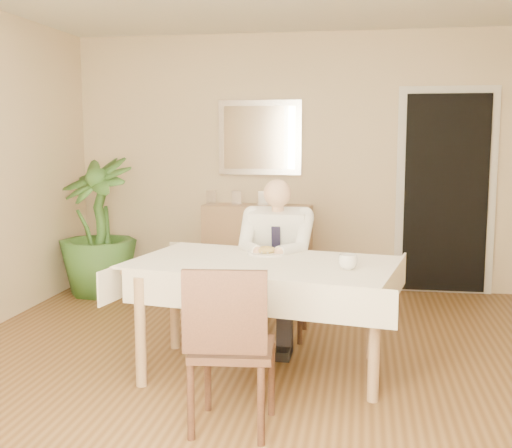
% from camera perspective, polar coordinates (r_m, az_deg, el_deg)
% --- Properties ---
extents(room, '(5.00, 5.02, 2.60)m').
position_cam_1_polar(room, '(4.16, -0.80, 4.13)').
color(room, brown).
rests_on(room, ground).
extents(window, '(1.34, 0.04, 1.44)m').
position_cam_1_polar(window, '(1.78, -15.23, 3.70)').
color(window, beige).
rests_on(window, room).
extents(doorway, '(0.96, 0.07, 2.10)m').
position_cam_1_polar(doorway, '(6.62, 16.50, 2.60)').
color(doorway, beige).
rests_on(doorway, ground).
extents(mirror, '(0.86, 0.04, 0.76)m').
position_cam_1_polar(mirror, '(6.63, 0.32, 7.69)').
color(mirror, silver).
rests_on(mirror, room).
extents(dining_table, '(1.89, 1.32, 0.75)m').
position_cam_1_polar(dining_table, '(4.22, 0.64, -4.47)').
color(dining_table, '#95774E').
rests_on(dining_table, ground).
extents(chair_far, '(0.46, 0.46, 0.92)m').
position_cam_1_polar(chair_far, '(5.11, 2.17, -3.99)').
color(chair_far, '#442717').
rests_on(chair_far, ground).
extents(chair_near, '(0.47, 0.47, 0.91)m').
position_cam_1_polar(chair_near, '(3.39, -2.38, -10.30)').
color(chair_near, '#442717').
rests_on(chair_near, ground).
extents(seated_man, '(0.48, 0.72, 1.24)m').
position_cam_1_polar(seated_man, '(4.79, 1.73, -2.70)').
color(seated_man, white).
rests_on(seated_man, ground).
extents(plate, '(0.26, 0.26, 0.02)m').
position_cam_1_polar(plate, '(4.45, 0.90, -2.61)').
color(plate, white).
rests_on(plate, dining_table).
extents(food, '(0.14, 0.14, 0.06)m').
position_cam_1_polar(food, '(4.45, 0.90, -2.34)').
color(food, olive).
rests_on(food, dining_table).
extents(knife, '(0.01, 0.13, 0.01)m').
position_cam_1_polar(knife, '(4.38, 1.30, -2.55)').
color(knife, silver).
rests_on(knife, dining_table).
extents(fork, '(0.01, 0.13, 0.01)m').
position_cam_1_polar(fork, '(4.40, 0.27, -2.52)').
color(fork, silver).
rests_on(fork, dining_table).
extents(coffee_mug, '(0.13, 0.13, 0.09)m').
position_cam_1_polar(coffee_mug, '(3.99, 8.17, -3.36)').
color(coffee_mug, white).
rests_on(coffee_mug, dining_table).
extents(sideboard, '(1.11, 0.46, 0.87)m').
position_cam_1_polar(sideboard, '(6.59, 0.11, -2.07)').
color(sideboard, '#95774E').
rests_on(sideboard, ground).
extents(photo_frame_left, '(0.10, 0.02, 0.14)m').
position_cam_1_polar(photo_frame_left, '(6.66, -4.01, 2.41)').
color(photo_frame_left, silver).
rests_on(photo_frame_left, sideboard).
extents(photo_frame_center, '(0.10, 0.02, 0.14)m').
position_cam_1_polar(photo_frame_center, '(6.57, -1.75, 2.35)').
color(photo_frame_center, silver).
rests_on(photo_frame_center, sideboard).
extents(photo_frame_right, '(0.10, 0.02, 0.14)m').
position_cam_1_polar(photo_frame_right, '(6.52, 0.66, 2.31)').
color(photo_frame_right, silver).
rests_on(photo_frame_right, sideboard).
extents(potted_palm, '(1.01, 1.01, 1.36)m').
position_cam_1_polar(potted_palm, '(6.52, -13.92, -0.23)').
color(potted_palm, '#335E23').
rests_on(potted_palm, ground).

